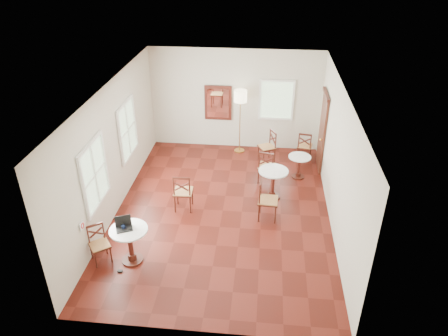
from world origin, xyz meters
name	(u,v)px	position (x,y,z in m)	size (l,w,h in m)	color
ground	(223,211)	(0.00, 0.00, 0.00)	(7.00, 7.00, 0.00)	#55160E
room_shell	(221,134)	(-0.06, 0.27, 1.89)	(5.02, 7.02, 3.01)	beige
cafe_table_near	(130,242)	(-1.63, -1.92, 0.49)	(0.75, 0.75, 0.79)	#471B11
cafe_table_mid	(273,181)	(1.16, 0.71, 0.48)	(0.73, 0.73, 0.77)	#471B11
cafe_table_back	(299,164)	(1.86, 1.77, 0.39)	(0.60, 0.60, 0.63)	#471B11
chair_near_a	(183,192)	(-0.94, -0.02, 0.48)	(0.46, 0.46, 0.97)	#471B11
chair_near_b	(99,244)	(-2.26, -1.97, 0.41)	(0.53, 0.53, 0.81)	#471B11
chair_mid_a	(267,166)	(1.00, 1.44, 0.47)	(0.51, 0.51, 0.94)	#471B11
chair_mid_b	(267,200)	(1.03, -0.18, 0.49)	(0.48, 0.48, 0.99)	#471B11
chair_back_a	(305,146)	(2.07, 2.80, 0.44)	(0.47, 0.47, 0.88)	#471B11
chair_back_b	(268,147)	(1.02, 2.61, 0.46)	(0.57, 0.57, 0.93)	#471B11
floor_lamp	(240,100)	(0.18, 3.15, 1.62)	(0.37, 0.37, 1.91)	#BF8C3F
laptop	(124,225)	(-1.73, -1.88, 0.85)	(0.39, 0.36, 0.22)	black
mouse	(130,229)	(-1.60, -1.93, 0.81)	(0.09, 0.06, 0.04)	black
navy_mug	(123,227)	(-1.73, -1.93, 0.83)	(0.10, 0.07, 0.08)	black
water_glass	(122,225)	(-1.76, -1.87, 0.84)	(0.06, 0.06, 0.10)	white
power_adapter	(120,271)	(-1.78, -2.27, 0.02)	(0.09, 0.06, 0.04)	black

